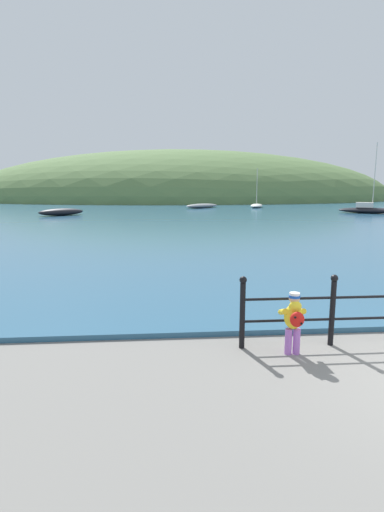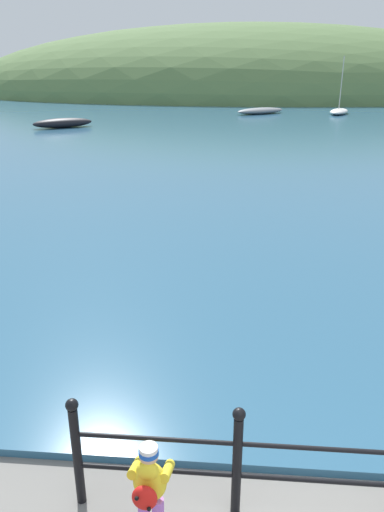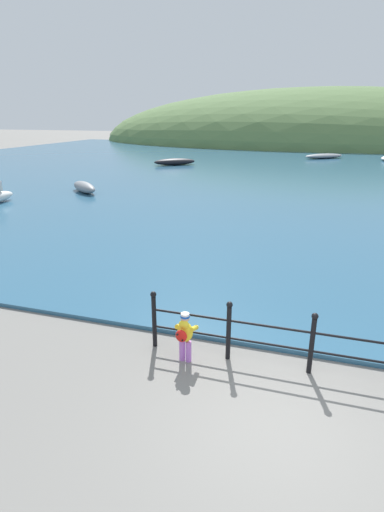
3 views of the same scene
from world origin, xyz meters
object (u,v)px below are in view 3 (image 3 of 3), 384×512
at_px(child_in_coat, 185,333).
at_px(boat_mid_harbor, 324,156).
at_px(boat_nearest_quay, 175,162).
at_px(boat_twin_mast, 84,187).

xyz_separation_m(child_in_coat, boat_mid_harbor, (2.62, 38.46, -0.27)).
distance_m(boat_nearest_quay, boat_twin_mast, 14.11).
xyz_separation_m(boat_mid_harbor, boat_twin_mast, (-13.54, -24.13, 0.06)).
distance_m(boat_mid_harbor, boat_nearest_quay, 16.33).
bearing_deg(child_in_coat, boat_mid_harbor, 86.11).
distance_m(child_in_coat, boat_nearest_quay, 30.23).
bearing_deg(child_in_coat, boat_nearest_quay, 109.87).
relative_size(child_in_coat, boat_mid_harbor, 0.23).
bearing_deg(boat_mid_harbor, child_in_coat, -93.89).
relative_size(boat_mid_harbor, boat_twin_mast, 1.59).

